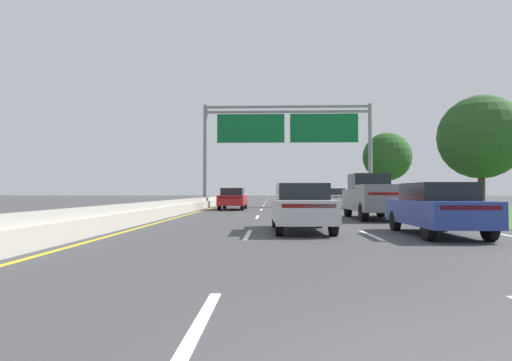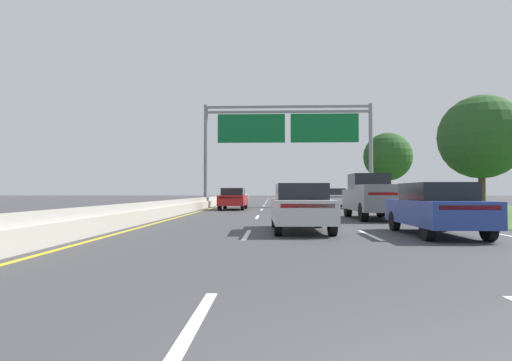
% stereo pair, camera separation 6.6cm
% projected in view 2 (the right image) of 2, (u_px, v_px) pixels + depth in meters
% --- Properties ---
extents(ground_plane, '(220.00, 220.00, 0.00)m').
position_uv_depth(ground_plane, '(285.00, 207.00, 37.34)').
color(ground_plane, '#3D3D3F').
extents(lane_striping, '(11.96, 106.00, 0.01)m').
position_uv_depth(lane_striping, '(285.00, 207.00, 36.88)').
color(lane_striping, white).
rests_on(lane_striping, ground).
extents(grass_verge_right, '(14.00, 110.00, 0.02)m').
position_uv_depth(grass_verge_right, '(446.00, 207.00, 36.80)').
color(grass_verge_right, '#3D602D').
rests_on(grass_verge_right, ground).
extents(median_barrier_concrete, '(0.60, 110.00, 0.85)m').
position_uv_depth(median_barrier_concrete, '(210.00, 202.00, 37.60)').
color(median_barrier_concrete, '#A8A399').
rests_on(median_barrier_concrete, ground).
extents(overhead_sign_gantry, '(15.06, 0.42, 9.13)m').
position_uv_depth(overhead_sign_gantry, '(288.00, 133.00, 37.95)').
color(overhead_sign_gantry, gray).
rests_on(overhead_sign_gantry, ground).
extents(pickup_truck_grey, '(2.04, 5.41, 2.20)m').
position_uv_depth(pickup_truck_grey, '(372.00, 196.00, 20.49)').
color(pickup_truck_grey, slate).
rests_on(pickup_truck_grey, ground).
extents(car_silver_centre_lane_sedan, '(1.94, 4.45, 1.57)m').
position_uv_depth(car_silver_centre_lane_sedan, '(300.00, 206.00, 14.07)').
color(car_silver_centre_lane_sedan, '#B2B5BA').
rests_on(car_silver_centre_lane_sedan, ground).
extents(car_blue_right_lane_sedan, '(1.83, 4.41, 1.57)m').
position_uv_depth(car_blue_right_lane_sedan, '(436.00, 208.00, 12.75)').
color(car_blue_right_lane_sedan, navy).
rests_on(car_blue_right_lane_sedan, ground).
extents(car_navy_right_lane_suv, '(1.94, 4.72, 2.11)m').
position_uv_depth(car_navy_right_lane_suv, '(315.00, 194.00, 48.22)').
color(car_navy_right_lane_suv, '#161E47').
rests_on(car_navy_right_lane_suv, ground).
extents(car_red_left_lane_sedan, '(1.88, 4.42, 1.57)m').
position_uv_depth(car_red_left_lane_sedan, '(233.00, 198.00, 31.13)').
color(car_red_left_lane_sedan, maroon).
rests_on(car_red_left_lane_sedan, ground).
extents(car_white_right_lane_sedan, '(1.87, 4.42, 1.57)m').
position_uv_depth(car_white_right_lane_sedan, '(333.00, 198.00, 34.44)').
color(car_white_right_lane_sedan, silver).
rests_on(car_white_right_lane_sedan, ground).
extents(roadside_tree_near, '(4.55, 4.55, 6.58)m').
position_uv_depth(roadside_tree_near, '(481.00, 137.00, 23.30)').
color(roadside_tree_near, '#4C3823').
rests_on(roadside_tree_near, ground).
extents(roadside_tree_mid, '(4.60, 4.60, 6.96)m').
position_uv_depth(roadside_tree_mid, '(388.00, 157.00, 40.76)').
color(roadside_tree_mid, '#4C3823').
rests_on(roadside_tree_mid, ground).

